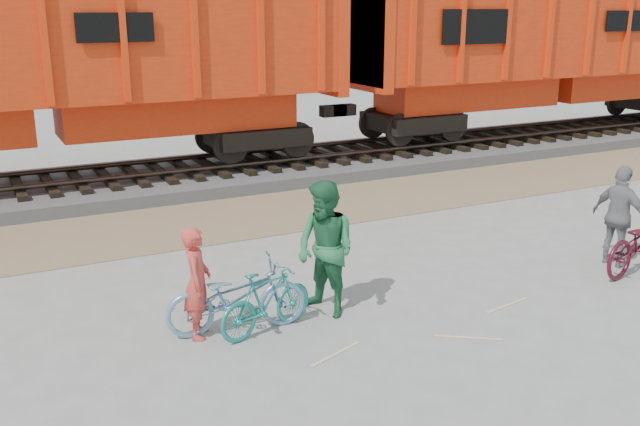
# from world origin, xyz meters

# --- Properties ---
(ground) EXTENTS (120.00, 120.00, 0.00)m
(ground) POSITION_xyz_m (0.00, 0.00, 0.00)
(ground) COLOR #9E9E99
(ground) RESTS_ON ground
(gravel_strip) EXTENTS (120.00, 3.00, 0.02)m
(gravel_strip) POSITION_xyz_m (0.00, 5.50, 0.01)
(gravel_strip) COLOR #927B5B
(gravel_strip) RESTS_ON ground
(ballast_bed) EXTENTS (120.00, 4.00, 0.30)m
(ballast_bed) POSITION_xyz_m (0.00, 9.00, 0.15)
(ballast_bed) COLOR slate
(ballast_bed) RESTS_ON ground
(track) EXTENTS (120.00, 2.60, 0.24)m
(track) POSITION_xyz_m (0.00, 9.00, 0.47)
(track) COLOR black
(track) RESTS_ON ballast_bed
(hopper_car_center) EXTENTS (14.00, 3.13, 4.65)m
(hopper_car_center) POSITION_xyz_m (-3.18, 9.00, 3.01)
(hopper_car_center) COLOR black
(hopper_car_center) RESTS_ON track
(hopper_car_right) EXTENTS (14.00, 3.13, 4.65)m
(hopper_car_right) POSITION_xyz_m (11.82, 9.00, 3.01)
(hopper_car_right) COLOR black
(hopper_car_right) RESTS_ON track
(bicycle_blue) EXTENTS (1.99, 0.94, 1.00)m
(bicycle_blue) POSITION_xyz_m (-1.88, 0.41, 0.50)
(bicycle_blue) COLOR #6A98BD
(bicycle_blue) RESTS_ON ground
(bicycle_teal) EXTENTS (1.56, 0.80, 0.90)m
(bicycle_teal) POSITION_xyz_m (-1.53, 0.19, 0.45)
(bicycle_teal) COLOR teal
(bicycle_teal) RESTS_ON ground
(person_solo) EXTENTS (0.55, 0.65, 1.52)m
(person_solo) POSITION_xyz_m (-2.38, 0.51, 0.76)
(person_solo) COLOR #D54138
(person_solo) RESTS_ON ground
(person_man) EXTENTS (1.00, 1.13, 1.95)m
(person_man) POSITION_xyz_m (-0.53, 0.39, 0.97)
(person_man) COLOR #266B41
(person_man) RESTS_ON ground
(person_woman) EXTENTS (0.54, 1.05, 1.73)m
(person_woman) POSITION_xyz_m (4.82, -0.08, 0.86)
(person_woman) COLOR gray
(person_woman) RESTS_ON ground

